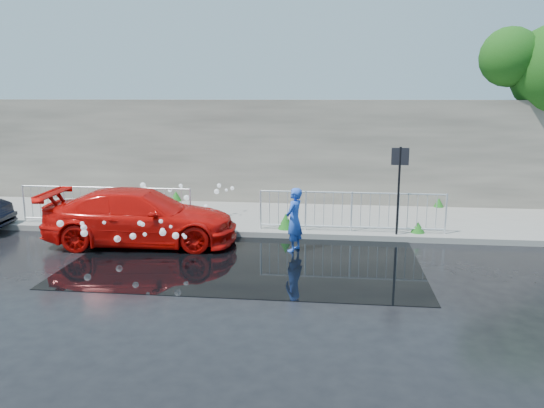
{
  "coord_description": "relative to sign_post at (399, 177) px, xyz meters",
  "views": [
    {
      "loc": [
        2.48,
        -10.89,
        3.84
      ],
      "look_at": [
        0.9,
        2.66,
        1.0
      ],
      "focal_mm": 35.0,
      "sensor_mm": 36.0,
      "label": 1
    }
  ],
  "objects": [
    {
      "name": "railing_left",
      "position": [
        -8.2,
        0.25,
        -0.99
      ],
      "size": [
        5.05,
        0.05,
        1.1
      ],
      "color": "silver",
      "rests_on": "pavement"
    },
    {
      "name": "sign_post",
      "position": [
        0.0,
        0.0,
        0.0
      ],
      "size": [
        0.45,
        0.06,
        2.5
      ],
      "color": "black",
      "rests_on": "ground"
    },
    {
      "name": "red_car",
      "position": [
        -6.63,
        -1.1,
        -1.01
      ],
      "size": [
        5.06,
        2.37,
        1.43
      ],
      "primitive_type": "imported",
      "rotation": [
        0.0,
        0.0,
        1.65
      ],
      "color": "red",
      "rests_on": "ground"
    },
    {
      "name": "person",
      "position": [
        -2.65,
        -1.3,
        -0.93
      ],
      "size": [
        0.57,
        0.68,
        1.6
      ],
      "primitive_type": "imported",
      "rotation": [
        0.0,
        0.0,
        -1.95
      ],
      "color": "blue",
      "rests_on": "ground"
    },
    {
      "name": "water_spray",
      "position": [
        -6.51,
        -0.25,
        -1.0
      ],
      "size": [
        3.4,
        5.58,
        0.93
      ],
      "color": "white",
      "rests_on": "ground"
    },
    {
      "name": "ground",
      "position": [
        -4.2,
        -3.1,
        -1.72
      ],
      "size": [
        90.0,
        90.0,
        0.0
      ],
      "primitive_type": "plane",
      "color": "black",
      "rests_on": "ground"
    },
    {
      "name": "curb",
      "position": [
        -4.2,
        -0.1,
        -1.64
      ],
      "size": [
        30.0,
        0.25,
        0.16
      ],
      "primitive_type": "cube",
      "color": "slate",
      "rests_on": "ground"
    },
    {
      "name": "puddle",
      "position": [
        -3.7,
        -2.1,
        -1.72
      ],
      "size": [
        8.0,
        5.0,
        0.01
      ],
      "primitive_type": "cube",
      "color": "black",
      "rests_on": "ground"
    },
    {
      "name": "weeds",
      "position": [
        -4.32,
        1.36,
        -1.4
      ],
      "size": [
        12.17,
        3.93,
        0.44
      ],
      "color": "#174D14",
      "rests_on": "pavement"
    },
    {
      "name": "railing_right",
      "position": [
        -1.2,
        0.25,
        -0.99
      ],
      "size": [
        5.05,
        0.05,
        1.1
      ],
      "color": "silver",
      "rests_on": "pavement"
    },
    {
      "name": "retaining_wall",
      "position": [
        -4.2,
        4.1,
        0.18
      ],
      "size": [
        30.0,
        0.6,
        3.5
      ],
      "primitive_type": "cube",
      "color": "#565049",
      "rests_on": "pavement"
    },
    {
      "name": "pavement",
      "position": [
        -4.2,
        1.9,
        -1.65
      ],
      "size": [
        30.0,
        4.0,
        0.15
      ],
      "primitive_type": "cube",
      "color": "slate",
      "rests_on": "ground"
    }
  ]
}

